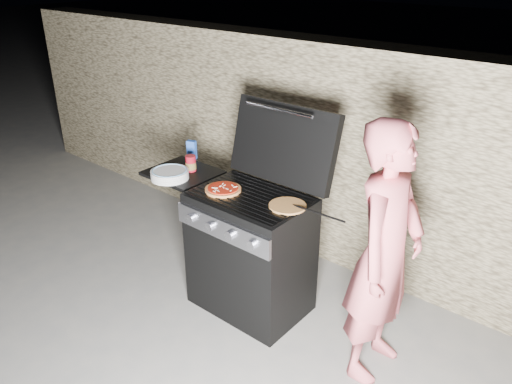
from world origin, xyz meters
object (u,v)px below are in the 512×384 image
Objects in this scene: gas_grill at (225,241)px; pizza_topped at (223,189)px; person at (385,255)px; sauce_jar at (191,163)px.

pizza_topped reaches higher than gas_grill.
sauce_jar is at bearing 87.53° from person.
gas_grill is 1.28m from person.
pizza_topped is at bearing -14.98° from sauce_jar.
person reaches higher than sauce_jar.
sauce_jar is (-0.44, 0.12, 0.04)m from pizza_topped.
person is (1.23, 0.05, 0.36)m from gas_grill.
pizza_topped is (0.06, -0.07, 0.47)m from gas_grill.
person is (1.61, -0.01, -0.15)m from sauce_jar.
person is at bearing 2.17° from gas_grill.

